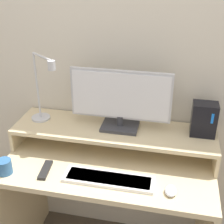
{
  "coord_description": "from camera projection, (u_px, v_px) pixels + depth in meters",
  "views": [
    {
      "loc": [
        0.32,
        -1.08,
        1.8
      ],
      "look_at": [
        0.01,
        0.32,
        1.07
      ],
      "focal_mm": 50.0,
      "sensor_mm": 36.0,
      "label": 1
    }
  ],
  "objects": [
    {
      "name": "desk_lamp",
      "position": [
        43.0,
        95.0,
        1.77
      ],
      "size": [
        0.22,
        0.18,
        0.41
      ],
      "color": "silver",
      "rests_on": "monitor_shelf"
    },
    {
      "name": "mug",
      "position": [
        5.0,
        167.0,
        1.62
      ],
      "size": [
        0.08,
        0.08,
        0.08
      ],
      "color": "#33669E",
      "rests_on": "desk"
    },
    {
      "name": "keyboard",
      "position": [
        109.0,
        179.0,
        1.58
      ],
      "size": [
        0.46,
        0.12,
        0.02
      ],
      "color": "white",
      "rests_on": "desk"
    },
    {
      "name": "monitor",
      "position": [
        120.0,
        99.0,
        1.7
      ],
      "size": [
        0.56,
        0.15,
        0.34
      ],
      "color": "#38383D",
      "rests_on": "monitor_shelf"
    },
    {
      "name": "router_dock",
      "position": [
        204.0,
        119.0,
        1.68
      ],
      "size": [
        0.13,
        0.1,
        0.19
      ],
      "color": "black",
      "rests_on": "monitor_shelf"
    },
    {
      "name": "wall_back",
      "position": [
        121.0,
        61.0,
        1.79
      ],
      "size": [
        6.0,
        0.05,
        2.5
      ],
      "color": "beige",
      "rests_on": "ground_plane"
    },
    {
      "name": "mouse",
      "position": [
        171.0,
        191.0,
        1.49
      ],
      "size": [
        0.06,
        0.08,
        0.03
      ],
      "color": "silver",
      "rests_on": "desk"
    },
    {
      "name": "monitor_shelf",
      "position": [
        114.0,
        132.0,
        1.79
      ],
      "size": [
        1.15,
        0.31,
        0.14
      ],
      "color": "beige",
      "rests_on": "desk"
    },
    {
      "name": "desk",
      "position": [
        109.0,
        194.0,
        1.83
      ],
      "size": [
        1.15,
        0.59,
        0.77
      ],
      "color": "beige",
      "rests_on": "ground_plane"
    },
    {
      "name": "remote_control",
      "position": [
        45.0,
        170.0,
        1.65
      ],
      "size": [
        0.06,
        0.16,
        0.02
      ],
      "color": "black",
      "rests_on": "desk"
    }
  ]
}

